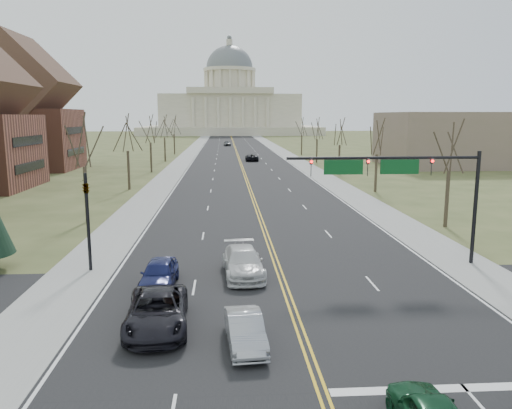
{
  "coord_description": "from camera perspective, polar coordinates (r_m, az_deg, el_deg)",
  "views": [
    {
      "loc": [
        -3.26,
        -16.44,
        9.33
      ],
      "look_at": [
        -1.0,
        19.06,
        3.0
      ],
      "focal_mm": 35.0,
      "sensor_mm": 36.0,
      "label": 1
    }
  ],
  "objects": [
    {
      "name": "ground",
      "position": [
        19.18,
        6.99,
        -19.1
      ],
      "size": [
        600.0,
        600.0,
        0.0
      ],
      "primitive_type": "plane",
      "color": "#404B25",
      "rests_on": "ground"
    },
    {
      "name": "road",
      "position": [
        126.82,
        -2.17,
        5.87
      ],
      "size": [
        20.0,
        380.0,
        0.01
      ],
      "primitive_type": "cube",
      "color": "black",
      "rests_on": "ground"
    },
    {
      "name": "cross_road",
      "position": [
        24.51,
        4.37,
        -12.29
      ],
      "size": [
        120.0,
        14.0,
        0.01
      ],
      "primitive_type": "cube",
      "color": "black",
      "rests_on": "ground"
    },
    {
      "name": "sidewalk_left",
      "position": [
        127.08,
        -7.62,
        5.8
      ],
      "size": [
        4.0,
        380.0,
        0.03
      ],
      "primitive_type": "cube",
      "color": "gray",
      "rests_on": "ground"
    },
    {
      "name": "sidewalk_right",
      "position": [
        127.69,
        3.25,
        5.89
      ],
      "size": [
        4.0,
        380.0,
        0.03
      ],
      "primitive_type": "cube",
      "color": "gray",
      "rests_on": "ground"
    },
    {
      "name": "center_line",
      "position": [
        126.82,
        -2.17,
        5.87
      ],
      "size": [
        0.42,
        380.0,
        0.01
      ],
      "primitive_type": "cube",
      "color": "gold",
      "rests_on": "road"
    },
    {
      "name": "edge_line_left",
      "position": [
        126.95,
        -6.62,
        5.82
      ],
      "size": [
        0.15,
        380.0,
        0.01
      ],
      "primitive_type": "cube",
      "color": "silver",
      "rests_on": "road"
    },
    {
      "name": "edge_line_right",
      "position": [
        127.45,
        2.26,
        5.89
      ],
      "size": [
        0.15,
        380.0,
        0.01
      ],
      "primitive_type": "cube",
      "color": "silver",
      "rests_on": "road"
    },
    {
      "name": "stop_bar",
      "position": [
        19.83,
        22.75,
        -18.76
      ],
      "size": [
        9.5,
        0.5,
        0.01
      ],
      "primitive_type": "cube",
      "color": "silver",
      "rests_on": "road"
    },
    {
      "name": "capitol",
      "position": [
        266.41,
        -3.0,
        11.12
      ],
      "size": [
        90.0,
        60.0,
        50.0
      ],
      "color": "beige",
      "rests_on": "ground"
    },
    {
      "name": "signal_mast",
      "position": [
        31.99,
        15.96,
        3.3
      ],
      "size": [
        12.12,
        0.44,
        7.2
      ],
      "color": "black",
      "rests_on": "ground"
    },
    {
      "name": "signal_left",
      "position": [
        31.55,
        -18.72,
        -0.7
      ],
      "size": [
        0.32,
        0.36,
        6.0
      ],
      "color": "black",
      "rests_on": "ground"
    },
    {
      "name": "tree_r_0",
      "position": [
        44.66,
        21.32,
        5.84
      ],
      "size": [
        3.74,
        3.74,
        8.5
      ],
      "color": "#352B1F",
      "rests_on": "ground"
    },
    {
      "name": "tree_l_0",
      "position": [
        46.15,
        -19.15,
        6.57
      ],
      "size": [
        3.96,
        3.96,
        9.0
      ],
      "color": "#352B1F",
      "rests_on": "ground"
    },
    {
      "name": "tree_r_1",
      "position": [
        63.34,
        13.7,
        7.29
      ],
      "size": [
        3.74,
        3.74,
        8.5
      ],
      "color": "#352B1F",
      "rests_on": "ground"
    },
    {
      "name": "tree_l_1",
      "position": [
        65.63,
        -14.52,
        7.69
      ],
      "size": [
        3.96,
        3.96,
        9.0
      ],
      "color": "#352B1F",
      "rests_on": "ground"
    },
    {
      "name": "tree_r_2",
      "position": [
        82.64,
        9.57,
        8.02
      ],
      "size": [
        3.74,
        3.74,
        8.5
      ],
      "color": "#352B1F",
      "rests_on": "ground"
    },
    {
      "name": "tree_l_2",
      "position": [
        85.35,
        -12.01,
        8.27
      ],
      "size": [
        3.96,
        3.96,
        9.0
      ],
      "color": "#352B1F",
      "rests_on": "ground"
    },
    {
      "name": "tree_r_3",
      "position": [
        102.21,
        7.01,
        8.46
      ],
      "size": [
        3.74,
        3.74,
        8.5
      ],
      "color": "#352B1F",
      "rests_on": "ground"
    },
    {
      "name": "tree_l_3",
      "position": [
        105.18,
        -10.44,
        8.62
      ],
      "size": [
        3.96,
        3.96,
        9.0
      ],
      "color": "#352B1F",
      "rests_on": "ground"
    },
    {
      "name": "tree_r_4",
      "position": [
        121.92,
        5.27,
        8.74
      ],
      "size": [
        3.74,
        3.74,
        8.5
      ],
      "color": "#352B1F",
      "rests_on": "ground"
    },
    {
      "name": "tree_l_4",
      "position": [
        125.06,
        -9.37,
        8.86
      ],
      "size": [
        3.96,
        3.96,
        9.0
      ],
      "color": "#352B1F",
      "rests_on": "ground"
    },
    {
      "name": "bldg_left_far",
      "position": [
        96.88,
        -25.0,
        9.29
      ],
      "size": [
        17.1,
        14.28,
        23.25
      ],
      "color": "brown",
      "rests_on": "ground"
    },
    {
      "name": "bldg_right_mass",
      "position": [
        102.15,
        21.58,
        6.96
      ],
      "size": [
        25.0,
        20.0,
        10.0
      ],
      "primitive_type": "cube",
      "color": "#736452",
      "rests_on": "ground"
    },
    {
      "name": "car_sb_inner_lead",
      "position": [
        21.04,
        -1.24,
        -14.17
      ],
      "size": [
        1.75,
        4.18,
        1.34
      ],
      "primitive_type": "imported",
      "rotation": [
        0.0,
        0.0,
        0.08
      ],
      "color": "#9A9CA1",
      "rests_on": "road"
    },
    {
      "name": "car_sb_outer_lead",
      "position": [
        22.98,
        -11.25,
        -11.88
      ],
      "size": [
        3.0,
        5.89,
        1.59
      ],
      "primitive_type": "imported",
      "rotation": [
        0.0,
        0.0,
        0.06
      ],
      "color": "black",
      "rests_on": "road"
    },
    {
      "name": "car_sb_inner_second",
      "position": [
        29.65,
        -1.49,
        -6.6
      ],
      "size": [
        2.6,
        5.68,
        1.61
      ],
      "primitive_type": "imported",
      "rotation": [
        0.0,
        0.0,
        0.06
      ],
      "color": "silver",
      "rests_on": "road"
    },
    {
      "name": "car_sb_outer_second",
      "position": [
        28.2,
        -11.02,
        -7.74
      ],
      "size": [
        1.97,
        4.58,
        1.54
      ],
      "primitive_type": "imported",
      "rotation": [
        0.0,
        0.0,
        -0.03
      ],
      "color": "#161C4E",
      "rests_on": "road"
    },
    {
      "name": "car_far_nb",
      "position": [
        105.35,
        -0.49,
        5.43
      ],
      "size": [
        2.6,
        5.51,
        1.52
      ],
      "primitive_type": "imported",
      "rotation": [
        0.0,
        0.0,
        3.15
      ],
      "color": "black",
      "rests_on": "road"
    },
    {
      "name": "car_far_sb",
      "position": [
        158.63,
        -3.3,
        7.0
      ],
      "size": [
        2.41,
        4.88,
        1.6
      ],
      "primitive_type": "imported",
      "rotation": [
        0.0,
        0.0,
        0.11
      ],
      "color": "#4B4E53",
      "rests_on": "road"
    }
  ]
}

